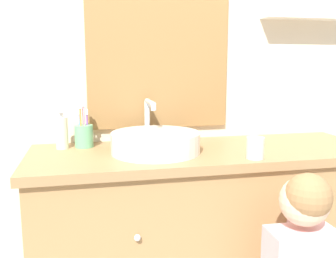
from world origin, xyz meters
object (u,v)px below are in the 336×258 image
Objects in this scene: sink_basin at (156,141)px; drinking_cup at (255,148)px; toothbrush_holder at (84,135)px; soap_dispenser at (62,132)px.

sink_basin is 0.39m from drinking_cup.
sink_basin reaches higher than drinking_cup.
sink_basin is 2.07× the size of toothbrush_holder.
drinking_cup is (0.34, -0.18, -0.00)m from sink_basin.
soap_dispenser is at bearing -172.70° from toothbrush_holder.
sink_basin is at bearing -29.46° from toothbrush_holder.
soap_dispenser is 2.10× the size of drinking_cup.
drinking_cup is at bearing -24.65° from soap_dispenser.
sink_basin is 5.06× the size of drinking_cup.
sink_basin reaches higher than soap_dispenser.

